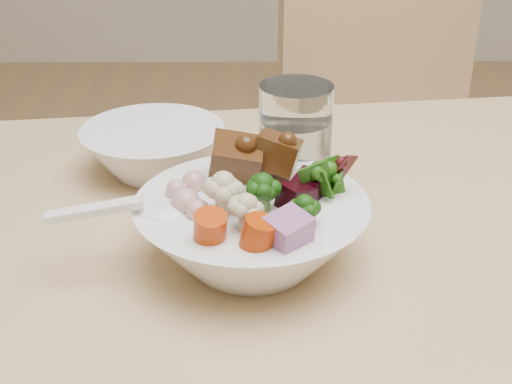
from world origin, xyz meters
TOP-DOWN VIEW (x-y plane):
  - dining_table at (-0.16, 0.10)m, footprint 1.59×1.02m
  - chair_far at (-0.06, 0.83)m, footprint 0.54×0.54m
  - food_bowl at (-0.36, 0.09)m, footprint 0.22×0.22m
  - soup_spoon at (-0.46, 0.07)m, footprint 0.13×0.04m
  - water_glass at (-0.31, 0.22)m, footprint 0.08×0.08m
  - side_bowl at (-0.48, 0.29)m, footprint 0.17×0.17m

SIDE VIEW (x-z plane):
  - chair_far at x=-0.06m, z-range 0.06..1.00m
  - dining_table at x=-0.16m, z-range 0.28..0.98m
  - side_bowl at x=-0.48m, z-range 0.70..0.76m
  - food_bowl at x=-0.36m, z-range 0.68..0.80m
  - water_glass at x=-0.31m, z-range 0.70..0.83m
  - soup_spoon at x=-0.46m, z-range 0.76..0.78m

